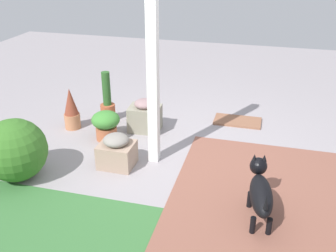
{
  "coord_description": "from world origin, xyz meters",
  "views": [
    {
      "loc": [
        -0.88,
        4.01,
        2.43
      ],
      "look_at": [
        0.18,
        0.04,
        0.45
      ],
      "focal_mm": 41.29,
      "sensor_mm": 36.0,
      "label": 1
    }
  ],
  "objects_px": {
    "porch_pillar": "(153,60)",
    "stone_planter_nearest": "(145,116)",
    "dog": "(261,191)",
    "doormat": "(238,121)",
    "terracotta_pot_tall": "(107,103)",
    "terracotta_pot_spiky": "(71,109)",
    "stone_planter_mid": "(117,151)",
    "terracotta_pot_broad": "(106,124)",
    "round_shrub": "(15,150)"
  },
  "relations": [
    {
      "from": "porch_pillar",
      "to": "doormat",
      "type": "relative_size",
      "value": 3.65
    },
    {
      "from": "stone_planter_mid",
      "to": "terracotta_pot_tall",
      "type": "distance_m",
      "value": 1.33
    },
    {
      "from": "porch_pillar",
      "to": "dog",
      "type": "height_order",
      "value": "porch_pillar"
    },
    {
      "from": "porch_pillar",
      "to": "stone_planter_mid",
      "type": "bearing_deg",
      "value": 32.64
    },
    {
      "from": "terracotta_pot_tall",
      "to": "terracotta_pot_broad",
      "type": "bearing_deg",
      "value": 110.85
    },
    {
      "from": "terracotta_pot_broad",
      "to": "terracotta_pot_tall",
      "type": "height_order",
      "value": "terracotta_pot_tall"
    },
    {
      "from": "terracotta_pot_tall",
      "to": "dog",
      "type": "height_order",
      "value": "terracotta_pot_tall"
    },
    {
      "from": "porch_pillar",
      "to": "round_shrub",
      "type": "bearing_deg",
      "value": 29.57
    },
    {
      "from": "stone_planter_mid",
      "to": "terracotta_pot_tall",
      "type": "xyz_separation_m",
      "value": [
        0.61,
        -1.18,
        0.07
      ]
    },
    {
      "from": "terracotta_pot_broad",
      "to": "doormat",
      "type": "xyz_separation_m",
      "value": [
        -1.66,
        -1.0,
        -0.21
      ]
    },
    {
      "from": "doormat",
      "to": "terracotta_pot_broad",
      "type": "bearing_deg",
      "value": 31.03
    },
    {
      "from": "stone_planter_mid",
      "to": "round_shrub",
      "type": "distance_m",
      "value": 1.12
    },
    {
      "from": "porch_pillar",
      "to": "terracotta_pot_tall",
      "type": "relative_size",
      "value": 3.35
    },
    {
      "from": "stone_planter_nearest",
      "to": "dog",
      "type": "bearing_deg",
      "value": 136.8
    },
    {
      "from": "porch_pillar",
      "to": "stone_planter_nearest",
      "type": "bearing_deg",
      "value": -64.3
    },
    {
      "from": "stone_planter_mid",
      "to": "doormat",
      "type": "height_order",
      "value": "stone_planter_mid"
    },
    {
      "from": "stone_planter_nearest",
      "to": "stone_planter_mid",
      "type": "relative_size",
      "value": 1.13
    },
    {
      "from": "stone_planter_nearest",
      "to": "dog",
      "type": "distance_m",
      "value": 2.26
    },
    {
      "from": "round_shrub",
      "to": "terracotta_pot_spiky",
      "type": "bearing_deg",
      "value": -89.13
    },
    {
      "from": "terracotta_pot_spiky",
      "to": "terracotta_pot_tall",
      "type": "xyz_separation_m",
      "value": [
        -0.39,
        -0.38,
        -0.02
      ]
    },
    {
      "from": "terracotta_pot_tall",
      "to": "doormat",
      "type": "bearing_deg",
      "value": -167.36
    },
    {
      "from": "terracotta_pot_spiky",
      "to": "doormat",
      "type": "relative_size",
      "value": 0.88
    },
    {
      "from": "terracotta_pot_tall",
      "to": "stone_planter_mid",
      "type": "bearing_deg",
      "value": 117.44
    },
    {
      "from": "terracotta_pot_broad",
      "to": "terracotta_pot_tall",
      "type": "xyz_separation_m",
      "value": [
        0.22,
        -0.58,
        0.04
      ]
    },
    {
      "from": "round_shrub",
      "to": "doormat",
      "type": "distance_m",
      "value": 3.11
    },
    {
      "from": "dog",
      "to": "doormat",
      "type": "xyz_separation_m",
      "value": [
        0.4,
        -2.15,
        -0.29
      ]
    },
    {
      "from": "dog",
      "to": "terracotta_pot_spiky",
      "type": "bearing_deg",
      "value": -26.78
    },
    {
      "from": "terracotta_pot_spiky",
      "to": "doormat",
      "type": "bearing_deg",
      "value": -160.53
    },
    {
      "from": "terracotta_pot_broad",
      "to": "stone_planter_mid",
      "type": "bearing_deg",
      "value": 123.11
    },
    {
      "from": "terracotta_pot_broad",
      "to": "dog",
      "type": "distance_m",
      "value": 2.36
    },
    {
      "from": "terracotta_pot_tall",
      "to": "doormat",
      "type": "relative_size",
      "value": 1.09
    },
    {
      "from": "stone_planter_nearest",
      "to": "dog",
      "type": "relative_size",
      "value": 0.6
    },
    {
      "from": "terracotta_pot_broad",
      "to": "dog",
      "type": "bearing_deg",
      "value": 150.87
    },
    {
      "from": "stone_planter_nearest",
      "to": "terracotta_pot_spiky",
      "type": "distance_m",
      "value": 1.04
    },
    {
      "from": "porch_pillar",
      "to": "terracotta_pot_tall",
      "type": "xyz_separation_m",
      "value": [
        1.0,
        -0.93,
        -0.98
      ]
    },
    {
      "from": "porch_pillar",
      "to": "stone_planter_mid",
      "type": "height_order",
      "value": "porch_pillar"
    },
    {
      "from": "stone_planter_nearest",
      "to": "terracotta_pot_spiky",
      "type": "height_order",
      "value": "terracotta_pot_spiky"
    },
    {
      "from": "terracotta_pot_spiky",
      "to": "terracotta_pot_broad",
      "type": "relative_size",
      "value": 1.5
    },
    {
      "from": "round_shrub",
      "to": "terracotta_pot_spiky",
      "type": "height_order",
      "value": "round_shrub"
    },
    {
      "from": "stone_planter_nearest",
      "to": "round_shrub",
      "type": "height_order",
      "value": "round_shrub"
    },
    {
      "from": "terracotta_pot_spiky",
      "to": "dog",
      "type": "bearing_deg",
      "value": 153.22
    },
    {
      "from": "porch_pillar",
      "to": "dog",
      "type": "distance_m",
      "value": 1.78
    },
    {
      "from": "stone_planter_nearest",
      "to": "round_shrub",
      "type": "relative_size",
      "value": 0.66
    },
    {
      "from": "porch_pillar",
      "to": "terracotta_pot_spiky",
      "type": "height_order",
      "value": "porch_pillar"
    },
    {
      "from": "terracotta_pot_broad",
      "to": "doormat",
      "type": "distance_m",
      "value": 1.94
    },
    {
      "from": "terracotta_pot_broad",
      "to": "stone_planter_nearest",
      "type": "bearing_deg",
      "value": -136.43
    },
    {
      "from": "porch_pillar",
      "to": "terracotta_pot_tall",
      "type": "bearing_deg",
      "value": -43.01
    },
    {
      "from": "stone_planter_mid",
      "to": "terracotta_pot_broad",
      "type": "distance_m",
      "value": 0.72
    },
    {
      "from": "stone_planter_nearest",
      "to": "stone_planter_mid",
      "type": "distance_m",
      "value": 1.0
    },
    {
      "from": "porch_pillar",
      "to": "stone_planter_nearest",
      "type": "distance_m",
      "value": 1.33
    }
  ]
}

